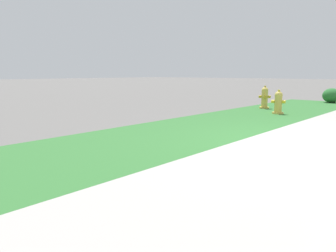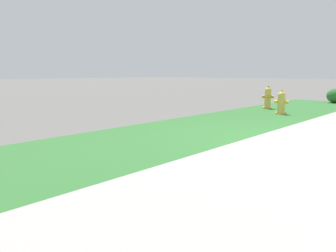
{
  "view_description": "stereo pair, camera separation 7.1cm",
  "coord_description": "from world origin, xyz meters",
  "views": [
    {
      "loc": [
        -5.67,
        -1.62,
        1.18
      ],
      "look_at": [
        -2.06,
        1.52,
        0.4
      ],
      "focal_mm": 35.0,
      "sensor_mm": 36.0,
      "label": 1
    },
    {
      "loc": [
        -5.62,
        -1.68,
        1.18
      ],
      "look_at": [
        -2.06,
        1.52,
        0.4
      ],
      "focal_mm": 35.0,
      "sensor_mm": 36.0,
      "label": 2
    }
  ],
  "objects": [
    {
      "name": "shrub_bush_far_verge",
      "position": [
        8.41,
        2.02,
        0.29
      ],
      "size": [
        0.67,
        0.67,
        0.57
      ],
      "color": "#28662D",
      "rests_on": "ground"
    },
    {
      "name": "sidewalk_pavement",
      "position": [
        0.0,
        0.0,
        0.01
      ],
      "size": [
        18.0,
        2.23,
        0.01
      ],
      "primitive_type": "cube",
      "color": "#9E9993",
      "rests_on": "ground"
    },
    {
      "name": "fire_hydrant_by_grass_verge",
      "position": [
        3.54,
        2.17,
        0.33
      ],
      "size": [
        0.38,
        0.4,
        0.7
      ],
      "rotation": [
        0.0,
        0.0,
        4.92
      ],
      "color": "gold",
      "rests_on": "ground"
    },
    {
      "name": "grass_verge",
      "position": [
        0.0,
        2.47,
        0.0
      ],
      "size": [
        18.0,
        2.72,
        0.01
      ],
      "primitive_type": "cube",
      "color": "#2D662D",
      "rests_on": "ground"
    },
    {
      "name": "fire_hydrant_across_street",
      "position": [
        4.67,
        3.11,
        0.36
      ],
      "size": [
        0.37,
        0.38,
        0.75
      ],
      "rotation": [
        0.0,
        0.0,
        2.07
      ],
      "color": "gold",
      "rests_on": "ground"
    },
    {
      "name": "ground_plane",
      "position": [
        0.0,
        0.0,
        0.0
      ],
      "size": [
        120.0,
        120.0,
        0.0
      ],
      "primitive_type": "plane",
      "color": "#5B5956"
    }
  ]
}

